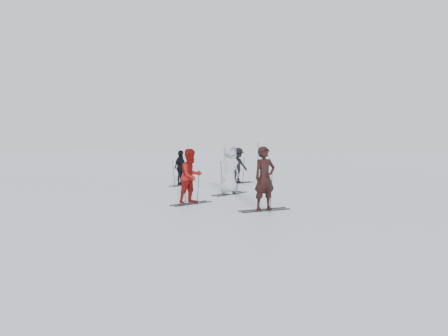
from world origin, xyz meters
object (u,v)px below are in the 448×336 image
at_px(skier_uphill_left, 180,168).
at_px(skier_grey, 230,169).
at_px(skier_uphill_far, 238,166).
at_px(piste_marker, 258,157).
at_px(skier_near_dark, 265,179).
at_px(skier_red, 191,177).

bearing_deg(skier_uphill_left, skier_grey, -120.44).
bearing_deg(skier_uphill_far, piste_marker, 38.77).
distance_m(skier_near_dark, skier_uphill_left, 7.65).
bearing_deg(piste_marker, skier_uphill_left, -83.31).
relative_size(skier_uphill_far, piste_marker, 0.89).
bearing_deg(skier_uphill_far, skier_near_dark, -124.86).
relative_size(skier_near_dark, skier_red, 1.06).
bearing_deg(skier_uphill_far, skier_uphill_left, 159.10).
relative_size(skier_grey, skier_uphill_left, 1.21).
bearing_deg(skier_grey, skier_red, -167.91).
distance_m(skier_uphill_left, skier_uphill_far, 2.79).
height_order(skier_red, skier_grey, skier_grey).
height_order(skier_near_dark, skier_uphill_left, skier_near_dark).
bearing_deg(skier_red, piste_marker, 32.45).
bearing_deg(skier_uphill_left, skier_near_dark, -130.65).
height_order(skier_near_dark, skier_grey, skier_grey).
distance_m(skier_near_dark, skier_red, 2.63).
distance_m(skier_grey, piste_marker, 11.00).
distance_m(skier_uphill_left, piste_marker, 8.72).
bearing_deg(skier_near_dark, skier_red, 125.36).
relative_size(skier_near_dark, piste_marker, 1.01).
bearing_deg(skier_red, skier_near_dark, -73.39).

